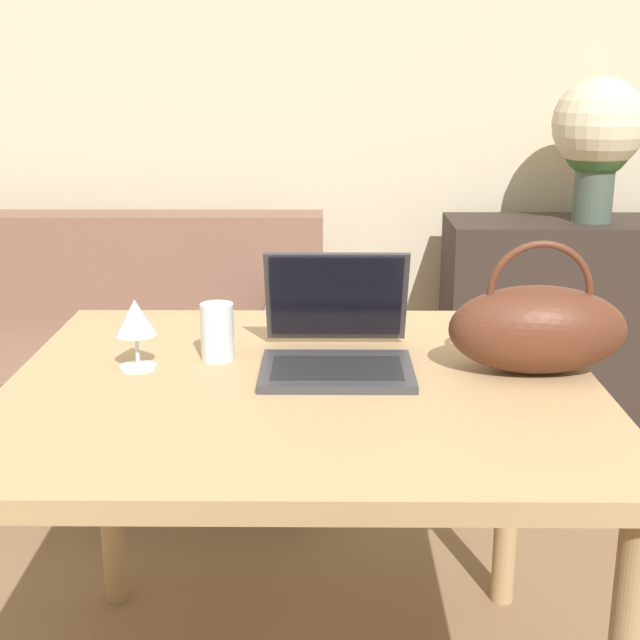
% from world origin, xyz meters
% --- Properties ---
extents(wall_back, '(10.00, 0.06, 2.70)m').
position_xyz_m(wall_back, '(0.00, 2.66, 1.35)').
color(wall_back, beige).
rests_on(wall_back, ground_plane).
extents(dining_table, '(1.14, 1.01, 0.78)m').
position_xyz_m(dining_table, '(0.01, 0.57, 0.69)').
color(dining_table, tan).
rests_on(dining_table, ground_plane).
extents(couch, '(1.75, 0.91, 0.82)m').
position_xyz_m(couch, '(-0.83, 2.01, 0.28)').
color(couch, '#7F5B4C').
rests_on(couch, ground_plane).
extents(sideboard, '(1.28, 0.40, 0.80)m').
position_xyz_m(sideboard, '(1.16, 2.32, 0.40)').
color(sideboard, '#332823').
rests_on(sideboard, ground_plane).
extents(laptop, '(0.30, 0.33, 0.22)m').
position_xyz_m(laptop, '(0.08, 0.67, 0.84)').
color(laptop, '#38383D').
rests_on(laptop, dining_table).
extents(drinking_glass, '(0.07, 0.07, 0.12)m').
position_xyz_m(drinking_glass, '(-0.17, 0.69, 0.84)').
color(drinking_glass, silver).
rests_on(drinking_glass, dining_table).
extents(wine_glass, '(0.08, 0.08, 0.14)m').
position_xyz_m(wine_glass, '(-0.32, 0.63, 0.88)').
color(wine_glass, silver).
rests_on(wine_glass, dining_table).
extents(handbag, '(0.35, 0.17, 0.27)m').
position_xyz_m(handbag, '(0.47, 0.61, 0.87)').
color(handbag, '#592D1E').
rests_on(handbag, dining_table).
extents(flower_vase, '(0.34, 0.34, 0.53)m').
position_xyz_m(flower_vase, '(1.06, 2.29, 1.12)').
color(flower_vase, '#47564C').
rests_on(flower_vase, sideboard).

